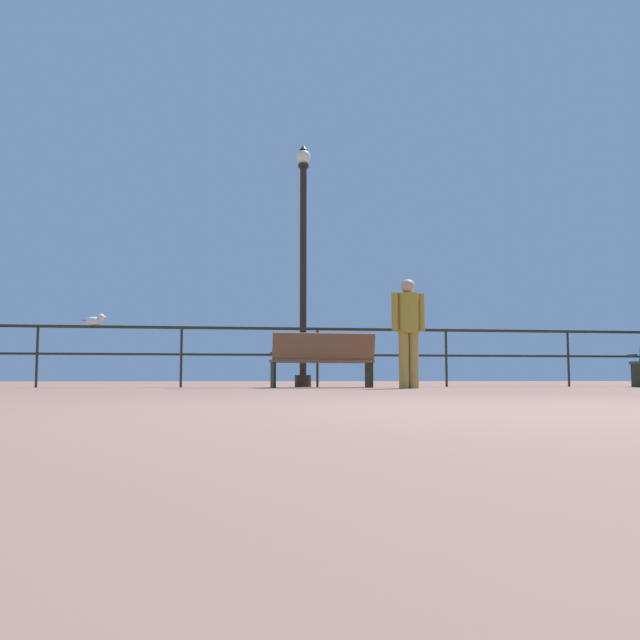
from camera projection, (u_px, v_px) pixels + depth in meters
name	position (u px, v px, depth m)	size (l,w,h in m)	color
ground_plane	(542.00, 410.00, 3.51)	(60.00, 60.00, 0.00)	#865E50
pier_railing	(317.00, 343.00, 12.21)	(19.63, 0.05, 1.09)	#292818
bench_near_left	(323.00, 357.00, 11.34)	(1.79, 0.70, 0.92)	brown
lamppost_center	(303.00, 263.00, 12.55)	(0.31, 0.31, 4.61)	black
person_by_bench	(408.00, 325.00, 10.65)	(0.56, 0.34, 1.75)	#B38E3B
seagull_on_rail	(95.00, 320.00, 11.70)	(0.43, 0.20, 0.20)	silver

